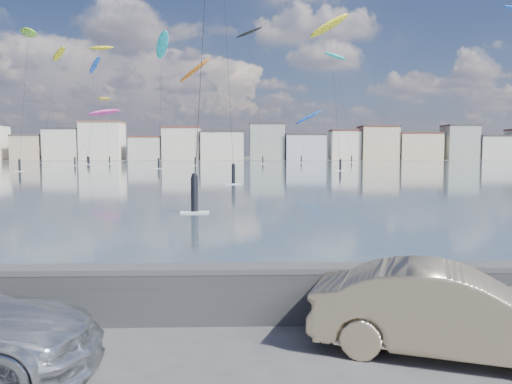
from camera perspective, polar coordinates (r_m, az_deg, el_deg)
bay_water at (r=97.35m, az=-2.23°, el=2.80°), size 500.00×177.00×0.00m
far_shore_strip at (r=205.83m, az=-2.02°, el=3.72°), size 500.00×60.00×0.00m
seawall at (r=8.86m, az=-6.33°, el=-11.19°), size 400.00×0.36×1.08m
far_buildings at (r=191.83m, az=-1.65°, el=5.46°), size 240.79×13.26×14.60m
car_champagne at (r=8.04m, az=21.20°, el=-12.55°), size 4.23×2.68×1.32m
kitesurfer_0 at (r=171.81m, az=-21.62°, el=14.32°), size 7.84×12.74×35.65m
kitesurfer_1 at (r=148.42m, az=-16.94°, el=10.03°), size 6.12×15.07×18.75m
kitesurfer_2 at (r=141.73m, az=-17.33°, el=15.33°), size 9.43×17.01×31.67m
kitesurfer_3 at (r=154.11m, az=5.97°, el=8.43°), size 8.60×13.74×16.28m
kitesurfer_4 at (r=100.39m, az=-10.66°, el=15.90°), size 4.16×9.76×25.77m
kitesurfer_5 at (r=127.32m, az=-7.04°, el=13.55°), size 9.25×17.28×26.68m
kitesurfer_6 at (r=131.10m, az=-17.00°, el=8.60°), size 8.15×19.63×14.47m
kitesurfer_8 at (r=99.88m, az=8.40°, el=18.09°), size 8.18×17.47×29.81m
kitesurfer_9 at (r=159.24m, az=-17.97°, el=13.45°), size 6.11×18.07×31.58m
kitesurfer_13 at (r=143.10m, az=-0.74°, el=17.53°), size 7.94×14.10×37.78m
kitesurfer_14 at (r=99.53m, az=-24.57°, el=16.08°), size 6.92×16.24×25.21m
kitesurfer_19 at (r=166.67m, az=9.12°, el=14.98°), size 10.01×17.35×34.83m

